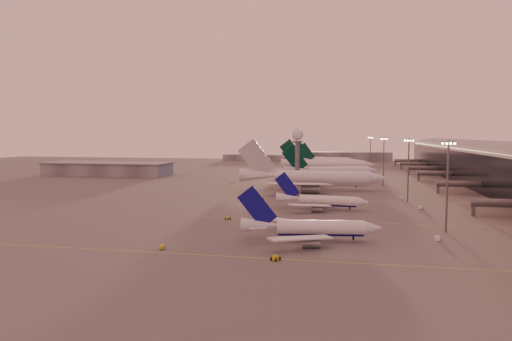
# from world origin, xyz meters

# --- Properties ---
(ground) EXTENTS (700.00, 700.00, 0.00)m
(ground) POSITION_xyz_m (0.00, 0.00, 0.00)
(ground) COLOR #4C4A4A
(ground) RESTS_ON ground
(taxiway_markings) EXTENTS (180.00, 185.25, 0.02)m
(taxiway_markings) POSITION_xyz_m (30.00, 56.00, 0.01)
(taxiway_markings) COLOR gold
(taxiway_markings) RESTS_ON ground
(terminal) EXTENTS (57.00, 362.00, 23.04)m
(terminal) POSITION_xyz_m (107.88, 110.09, 10.52)
(terminal) COLOR black
(terminal) RESTS_ON ground
(hangar) EXTENTS (82.00, 27.00, 8.50)m
(hangar) POSITION_xyz_m (-120.00, 140.00, 4.32)
(hangar) COLOR slate
(hangar) RESTS_ON ground
(radar_tower) EXTENTS (6.40, 6.40, 31.10)m
(radar_tower) POSITION_xyz_m (5.00, 120.00, 20.95)
(radar_tower) COLOR #5B5E63
(radar_tower) RESTS_ON ground
(mast_a) EXTENTS (3.60, 0.56, 25.00)m
(mast_a) POSITION_xyz_m (58.00, 0.00, 13.74)
(mast_a) COLOR #5B5E63
(mast_a) RESTS_ON ground
(mast_b) EXTENTS (3.60, 0.56, 25.00)m
(mast_b) POSITION_xyz_m (55.00, 55.00, 13.74)
(mast_b) COLOR #5B5E63
(mast_b) RESTS_ON ground
(mast_c) EXTENTS (3.60, 0.56, 25.00)m
(mast_c) POSITION_xyz_m (50.00, 110.00, 13.74)
(mast_c) COLOR #5B5E63
(mast_c) RESTS_ON ground
(mast_d) EXTENTS (3.60, 0.56, 25.00)m
(mast_d) POSITION_xyz_m (48.00, 200.00, 13.74)
(mast_d) COLOR #5B5E63
(mast_d) RESTS_ON ground
(distant_horizon) EXTENTS (165.00, 37.50, 9.00)m
(distant_horizon) POSITION_xyz_m (2.62, 325.14, 3.89)
(distant_horizon) COLOR slate
(distant_horizon) RESTS_ON ground
(narrowbody_near) EXTENTS (35.52, 28.18, 13.92)m
(narrowbody_near) POSITION_xyz_m (22.70, -17.45, 2.82)
(narrowbody_near) COLOR silver
(narrowbody_near) RESTS_ON ground
(narrowbody_mid) EXTENTS (33.38, 26.52, 13.06)m
(narrowbody_mid) POSITION_xyz_m (22.82, 31.58, 2.64)
(narrowbody_mid) COLOR silver
(narrowbody_mid) RESTS_ON ground
(widebody_white) EXTENTS (69.97, 55.90, 24.60)m
(widebody_white) POSITION_xyz_m (15.47, 87.24, 4.27)
(widebody_white) COLOR silver
(widebody_white) RESTS_ON ground
(greentail_a) EXTENTS (55.33, 43.94, 20.89)m
(greentail_a) POSITION_xyz_m (23.09, 137.38, 3.69)
(greentail_a) COLOR silver
(greentail_a) RESTS_ON ground
(greentail_b) EXTENTS (64.39, 51.82, 23.38)m
(greentail_b) POSITION_xyz_m (18.90, 184.93, 4.13)
(greentail_b) COLOR silver
(greentail_b) RESTS_ON ground
(greentail_c) EXTENTS (53.46, 42.49, 20.11)m
(greentail_c) POSITION_xyz_m (20.16, 226.39, 3.55)
(greentail_c) COLOR silver
(greentail_c) RESTS_ON ground
(greentail_d) EXTENTS (53.11, 42.52, 19.46)m
(greentail_d) POSITION_xyz_m (14.39, 255.92, 3.44)
(greentail_d) COLOR silver
(greentail_d) RESTS_ON ground
(gsv_truck_a) EXTENTS (5.53, 3.02, 2.11)m
(gsv_truck_a) POSITION_xyz_m (-9.91, -32.19, 1.08)
(gsv_truck_a) COLOR gold
(gsv_truck_a) RESTS_ON ground
(gsv_tug_near) EXTENTS (3.76, 4.25, 1.04)m
(gsv_tug_near) POSITION_xyz_m (16.84, -36.33, 0.54)
(gsv_tug_near) COLOR gold
(gsv_tug_near) RESTS_ON ground
(gsv_catering_a) EXTENTS (5.88, 3.20, 4.62)m
(gsv_catering_a) POSITION_xyz_m (54.12, -10.78, 2.31)
(gsv_catering_a) COLOR white
(gsv_catering_a) RESTS_ON ground
(gsv_tug_mid) EXTENTS (3.53, 2.99, 0.87)m
(gsv_tug_mid) POSITION_xyz_m (-4.73, 6.49, 0.45)
(gsv_tug_mid) COLOR gold
(gsv_tug_mid) RESTS_ON ground
(gsv_truck_b) EXTENTS (6.50, 4.30, 2.47)m
(gsv_truck_b) POSITION_xyz_m (57.79, 37.84, 1.26)
(gsv_truck_b) COLOR white
(gsv_truck_b) RESTS_ON ground
(gsv_truck_c) EXTENTS (6.23, 5.27, 2.45)m
(gsv_truck_c) POSITION_xyz_m (-2.36, 54.54, 1.25)
(gsv_truck_c) COLOR gold
(gsv_truck_c) RESTS_ON ground
(gsv_catering_b) EXTENTS (5.42, 3.25, 4.15)m
(gsv_catering_b) POSITION_xyz_m (53.65, 62.84, 2.07)
(gsv_catering_b) COLOR white
(gsv_catering_b) RESTS_ON ground
(gsv_tug_far) EXTENTS (4.34, 4.67, 1.15)m
(gsv_tug_far) POSITION_xyz_m (13.28, 101.67, 0.59)
(gsv_tug_far) COLOR #4E5053
(gsv_tug_far) RESTS_ON ground
(gsv_truck_d) EXTENTS (3.80, 6.01, 2.28)m
(gsv_truck_d) POSITION_xyz_m (-29.66, 116.38, 1.17)
(gsv_truck_d) COLOR white
(gsv_truck_d) RESTS_ON ground
(gsv_tug_hangar) EXTENTS (4.18, 2.69, 1.15)m
(gsv_tug_hangar) POSITION_xyz_m (43.13, 146.27, 0.59)
(gsv_tug_hangar) COLOR gold
(gsv_tug_hangar) RESTS_ON ground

